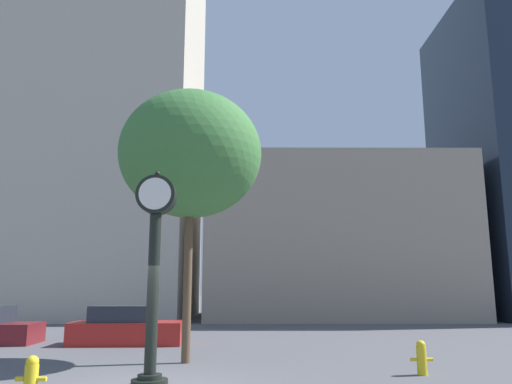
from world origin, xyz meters
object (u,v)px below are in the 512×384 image
Objects in this scene: street_clock at (154,255)px; fire_hydrant_far at (421,357)px; car_red at (126,328)px; bare_tree at (191,155)px; fire_hydrant_near at (31,376)px.

street_clock reaches higher than fire_hydrant_far.
car_red is 0.52× the size of bare_tree.
street_clock reaches higher than fire_hydrant_near.
street_clock is at bearing -74.35° from car_red.
fire_hydrant_far is 0.10× the size of bare_tree.
street_clock is 8.22m from car_red.
car_red is 8.71m from fire_hydrant_near.
fire_hydrant_far is (6.18, 1.17, -2.33)m from street_clock.
car_red is 10.70m from fire_hydrant_far.
bare_tree is at bearing 83.61° from street_clock.
car_red reaches higher than fire_hydrant_near.
car_red is at bearing 143.33° from fire_hydrant_far.
fire_hydrant_near is 7.33m from bare_tree.
fire_hydrant_far is at bearing -38.63° from car_red.
bare_tree is (0.35, 3.11, 3.13)m from street_clock.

